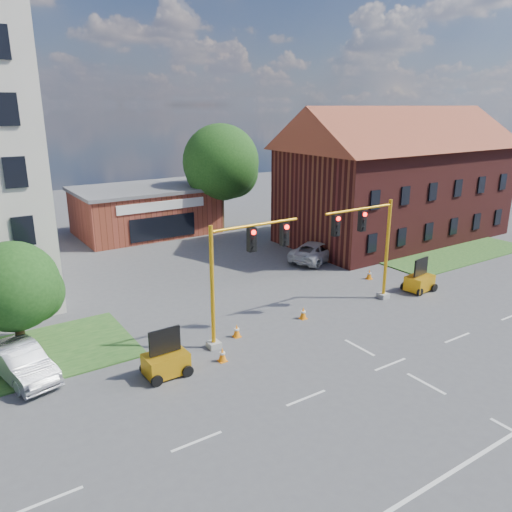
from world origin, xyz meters
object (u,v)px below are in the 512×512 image
(pickup_white, at_px, (316,251))
(signal_mast_west, at_px, (241,267))
(signal_mast_east, at_px, (368,241))
(trailer_west, at_px, (166,361))
(trailer_east, at_px, (419,281))

(pickup_white, bearing_deg, signal_mast_west, 103.10)
(signal_mast_west, height_order, pickup_white, signal_mast_west)
(signal_mast_east, distance_m, trailer_west, 13.81)
(signal_mast_west, bearing_deg, trailer_west, -166.35)
(signal_mast_east, relative_size, pickup_white, 1.17)
(signal_mast_west, relative_size, trailer_west, 2.91)
(pickup_white, bearing_deg, signal_mast_east, 136.86)
(trailer_east, bearing_deg, pickup_white, 90.15)
(trailer_west, height_order, trailer_east, trailer_west)
(trailer_west, height_order, pickup_white, trailer_west)
(signal_mast_west, xyz_separation_m, signal_mast_east, (8.71, 0.00, 0.00))
(signal_mast_west, distance_m, trailer_west, 5.80)
(signal_mast_east, relative_size, trailer_east, 2.98)
(signal_mast_west, distance_m, trailer_east, 13.63)
(signal_mast_east, xyz_separation_m, pickup_white, (3.25, 8.40, -3.18))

